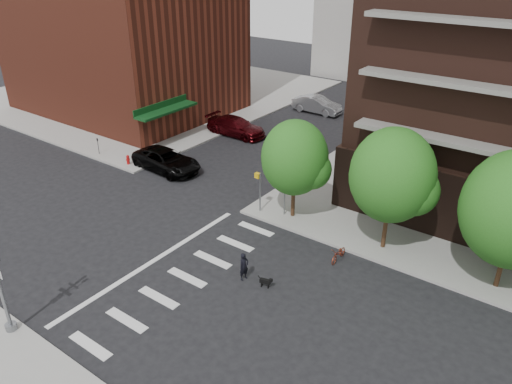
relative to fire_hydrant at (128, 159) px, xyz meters
The scene contains 15 objects.
ground 13.09m from the fire_hydrant, 36.61° to the right, with size 120.00×120.00×0.00m, color black.
sidewalk_nw 21.04m from the fire_hydrant, 131.72° to the left, with size 31.00×33.00×0.15m, color gray.
crosswalk 14.92m from the fire_hydrant, 31.54° to the right, with size 3.85×13.00×0.01m.
midrise_nw 18.12m from the fire_hydrant, 138.42° to the left, with size 21.40×15.50×20.00m.
tree_a 14.93m from the fire_hydrant, ahead, with size 4.00×4.00×5.90m.
tree_b 20.90m from the fire_hydrant, ahead, with size 4.50×4.50×6.65m.
pedestrian_signal 12.88m from the fire_hydrant, ahead, with size 2.18×0.67×2.60m.
fire_hydrant is the anchor object (origin of this frame).
parking_meter 3.52m from the fire_hydrant, behind, with size 0.10×0.08×1.32m.
parked_car_black 3.22m from the fire_hydrant, 21.97° to the left, with size 5.68×2.62×1.58m, color black.
parked_car_maroon 10.51m from the fire_hydrant, 76.31° to the left, with size 5.58×2.27×1.62m, color #3B060A.
parked_car_silver 20.74m from the fire_hydrant, 76.05° to the left, with size 5.06×1.76×1.67m, color #939599.
scooter 19.11m from the fire_hydrant, ahead, with size 0.54×1.54×0.81m, color maroon.
dog_walker 17.07m from the fire_hydrant, 21.07° to the right, with size 0.36×0.55×1.52m, color black.
dog 18.24m from the fire_hydrant, 19.32° to the right, with size 0.67×0.32×0.56m.
Camera 1 is at (18.23, -14.76, 15.51)m, focal length 35.00 mm.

